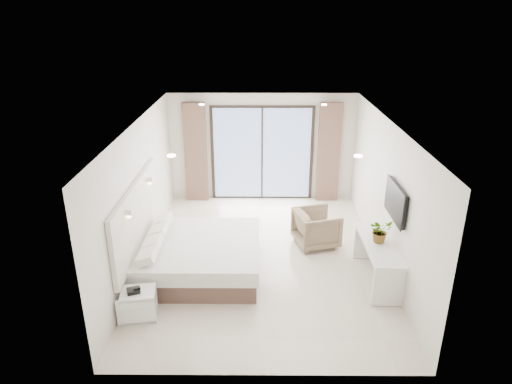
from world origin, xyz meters
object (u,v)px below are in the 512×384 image
at_px(bed, 198,256).
at_px(console_desk, 378,252).
at_px(armchair, 317,226).
at_px(nightstand, 139,304).

bearing_deg(bed, console_desk, -4.71).
bearing_deg(console_desk, armchair, 124.90).
height_order(bed, console_desk, console_desk).
distance_m(bed, console_desk, 3.26).
relative_size(nightstand, armchair, 0.70).
bearing_deg(console_desk, bed, 175.29).
height_order(console_desk, armchair, armchair).
bearing_deg(armchair, nightstand, 112.79).
bearing_deg(nightstand, armchair, 29.48).
xyz_separation_m(bed, nightstand, (-0.77, -1.36, -0.08)).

